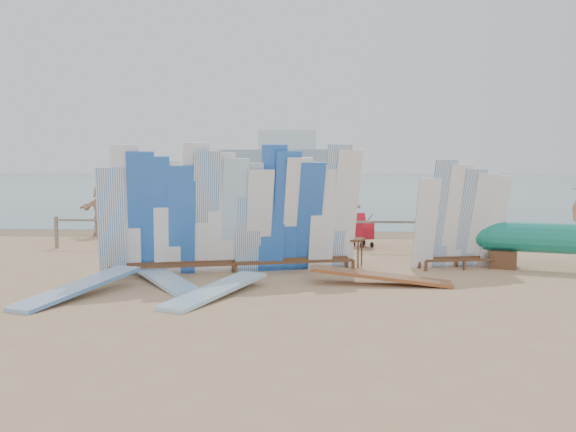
# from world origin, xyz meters

# --- Properties ---
(ground) EXTENTS (160.00, 160.00, 0.00)m
(ground) POSITION_xyz_m (0.00, 0.00, 0.00)
(ground) COLOR tan
(ground) RESTS_ON ground
(ocean) EXTENTS (320.00, 240.00, 0.02)m
(ocean) POSITION_xyz_m (0.00, 128.00, 0.00)
(ocean) COLOR slate
(ocean) RESTS_ON ground
(wet_sand_strip) EXTENTS (40.00, 2.60, 0.01)m
(wet_sand_strip) POSITION_xyz_m (0.00, 7.20, 0.00)
(wet_sand_strip) COLOR #84694A
(wet_sand_strip) RESTS_ON ground
(distant_ship) EXTENTS (45.00, 8.00, 14.00)m
(distant_ship) POSITION_xyz_m (-12.00, 180.00, 5.31)
(distant_ship) COLOR #999EA3
(distant_ship) RESTS_ON ocean
(fence) EXTENTS (12.08, 0.08, 0.90)m
(fence) POSITION_xyz_m (0.00, 3.00, 0.63)
(fence) COLOR gray
(fence) RESTS_ON ground
(main_surfboard_rack) EXTENTS (5.48, 2.23, 2.77)m
(main_surfboard_rack) POSITION_xyz_m (-0.34, -0.77, 1.24)
(main_surfboard_rack) COLOR brown
(main_surfboard_rack) RESTS_ON ground
(side_surfboard_rack) EXTENTS (2.19, 1.00, 2.44)m
(side_surfboard_rack) POSITION_xyz_m (4.59, 0.26, 1.09)
(side_surfboard_rack) COLOR brown
(side_surfboard_rack) RESTS_ON ground
(vendor_table) EXTENTS (0.89, 0.73, 1.04)m
(vendor_table) POSITION_xyz_m (2.05, 0.42, 0.35)
(vendor_table) COLOR brown
(vendor_table) RESTS_ON ground
(flat_board_e) EXTENTS (1.49, 2.71, 0.35)m
(flat_board_e) POSITION_xyz_m (-2.71, -3.28, 0.00)
(flat_board_e) COLOR white
(flat_board_e) RESTS_ON ground
(flat_board_c) EXTENTS (2.73, 0.75, 0.33)m
(flat_board_c) POSITION_xyz_m (2.67, -1.75, 0.00)
(flat_board_c) COLOR #975229
(flat_board_c) RESTS_ON ground
(flat_board_a) EXTENTS (2.02, 2.52, 0.23)m
(flat_board_a) POSITION_xyz_m (-1.60, -1.89, 0.00)
(flat_board_a) COLOR #8EC1E3
(flat_board_a) RESTS_ON ground
(flat_board_b) EXTENTS (1.55, 2.71, 0.23)m
(flat_board_b) POSITION_xyz_m (-0.32, -3.07, 0.00)
(flat_board_b) COLOR #8EC1E3
(flat_board_b) RESTS_ON ground
(beach_chair_left) EXTENTS (0.60, 0.62, 0.89)m
(beach_chair_left) POSITION_xyz_m (-0.61, 3.70, 0.26)
(beach_chair_left) COLOR red
(beach_chair_left) RESTS_ON ground
(beach_chair_right) EXTENTS (0.68, 0.69, 0.80)m
(beach_chair_right) POSITION_xyz_m (0.56, 3.60, 0.23)
(beach_chair_right) COLOR red
(beach_chair_right) RESTS_ON ground
(stroller) EXTENTS (0.71, 0.82, 0.95)m
(stroller) POSITION_xyz_m (2.61, 3.95, 0.38)
(stroller) COLOR red
(stroller) RESTS_ON ground
(beachgoer_3) EXTENTS (0.68, 1.12, 1.62)m
(beachgoer_3) POSITION_xyz_m (-3.03, 4.93, 0.81)
(beachgoer_3) COLOR tan
(beachgoer_3) RESTS_ON ground
(beachgoer_0) EXTENTS (0.85, 0.60, 1.57)m
(beachgoer_0) POSITION_xyz_m (-3.83, 3.60, 0.78)
(beachgoer_0) COLOR tan
(beachgoer_0) RESTS_ON ground
(beachgoer_11) EXTENTS (1.63, 0.60, 1.73)m
(beachgoer_11) POSITION_xyz_m (-5.88, 6.10, 0.87)
(beachgoer_11) COLOR beige
(beachgoer_11) RESTS_ON ground
(beachgoer_6) EXTENTS (0.60, 0.97, 1.85)m
(beachgoer_6) POSITION_xyz_m (1.34, 3.61, 0.93)
(beachgoer_6) COLOR tan
(beachgoer_6) RESTS_ON ground
(beachgoer_5) EXTENTS (0.97, 1.78, 1.83)m
(beachgoer_5) POSITION_xyz_m (2.21, 5.79, 0.92)
(beachgoer_5) COLOR beige
(beachgoer_5) RESTS_ON ground
(beachgoer_4) EXTENTS (1.12, 0.84, 1.75)m
(beachgoer_4) POSITION_xyz_m (1.52, 5.51, 0.87)
(beachgoer_4) COLOR #8C6042
(beachgoer_4) RESTS_ON ground
(beachgoer_extra_1) EXTENTS (0.74, 1.02, 1.60)m
(beachgoer_extra_1) POSITION_xyz_m (-5.09, 5.39, 0.80)
(beachgoer_extra_1) COLOR #8C6042
(beachgoer_extra_1) RESTS_ON ground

